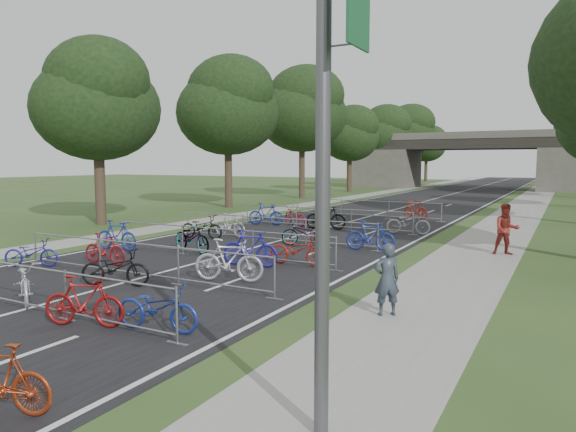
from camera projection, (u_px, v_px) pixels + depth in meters
The scene contains 41 objects.
road at pixel (447, 195), 52.21m from camera, with size 11.00×140.00×0.01m, color black.
sidewalk_right at pixel (534, 198), 48.39m from camera, with size 3.00×140.00×0.01m, color gray.
sidewalk_left at pixel (376, 193), 55.80m from camera, with size 2.00×140.00×0.01m, color gray.
lane_markings at pixel (447, 196), 52.21m from camera, with size 0.12×140.00×0.00m, color silver.
overpass_bridge at pixel (473, 161), 64.92m from camera, with size 31.00×8.00×7.05m.
lamppost at pixel (326, 84), 5.92m from camera, with size 0.61×0.65×8.21m.
tree_left_0 at pixel (97, 104), 27.27m from camera, with size 6.72×6.72×10.25m.
tree_left_1 at pixel (228, 109), 37.65m from camera, with size 7.56×7.56×11.53m.
tree_left_2 at pixel (303, 111), 48.03m from camera, with size 8.40×8.40×12.81m.
tree_left_3 at pixel (350, 135), 58.66m from camera, with size 6.72×6.72×10.25m.
tree_left_4 at pixel (384, 133), 69.04m from camera, with size 7.56×7.56×11.53m.
tree_left_5 at pixel (408, 132), 79.42m from camera, with size 8.40×8.40×12.81m.
tree_left_6 at pixel (427, 144), 90.05m from camera, with size 6.72×6.72×10.25m.
barrier_row_1 at pixel (21, 287), 11.69m from camera, with size 9.70×0.08×1.10m.
barrier_row_2 at pixel (137, 261), 14.83m from camera, with size 9.70×0.08×1.10m.
barrier_row_3 at pixel (216, 243), 18.14m from camera, with size 9.70×0.08×1.10m.
barrier_row_4 at pixel (273, 230), 21.63m from camera, with size 9.70×0.08×1.10m.
barrier_row_5 at pixel (323, 218), 25.99m from camera, with size 9.70×0.08×1.10m.
barrier_row_6 at pixel (365, 209), 31.23m from camera, with size 9.70×0.08×1.10m.
bike_5 at pixel (25, 281), 12.37m from camera, with size 0.69×1.98×1.04m, color #B7B6BE.
bike_6 at pixel (84, 302), 10.50m from camera, with size 0.50×1.78×1.07m, color maroon.
bike_7 at pixel (157, 308), 10.25m from camera, with size 0.64×1.84×0.97m, color navy.
bike_8 at pixel (31, 253), 16.58m from camera, with size 0.60×1.72×0.90m, color navy.
bike_9 at pixel (105, 249), 16.88m from camera, with size 0.49×1.74×1.05m, color maroon.
bike_10 at pixel (115, 268), 13.98m from camera, with size 0.67×1.91×1.00m, color black.
bike_11 at pixel (229, 261), 14.49m from camera, with size 0.58×2.04×1.22m, color #B2B4BA.
bike_12 at pixel (117, 236), 19.69m from camera, with size 0.54×1.93×1.16m, color navy.
bike_13 at pixel (192, 238), 19.21m from camera, with size 0.74×2.12×1.11m, color gray.
bike_14 at pixel (250, 248), 16.64m from camera, with size 0.56×1.98×1.19m, color #1F1B98.
bike_15 at pixel (297, 250), 16.84m from camera, with size 0.68×1.94×1.02m, color maroon.
bike_16 at pixel (202, 227), 22.61m from camera, with size 0.70×2.01×1.05m, color black.
bike_17 at pixel (230, 225), 23.19m from camera, with size 0.50×1.78×1.07m, color #ABACB3.
bike_18 at pixel (306, 233), 20.82m from camera, with size 0.68×1.95×1.02m, color gray.
bike_19 at pixel (370, 236), 19.54m from camera, with size 0.54×1.92×1.15m, color navy.
bike_20 at pixel (266, 214), 27.64m from camera, with size 0.55×1.96×1.18m, color navy.
bike_21 at pixel (295, 216), 27.44m from camera, with size 0.68×1.96×1.03m, color maroon.
bike_22 at pixel (326, 217), 25.79m from camera, with size 0.58×2.05×1.23m, color black.
bike_23 at pixel (408, 223), 24.15m from camera, with size 0.71×2.02×1.06m, color #A8A8B0.
bike_27 at pixel (415, 210), 30.66m from camera, with size 0.53×1.86×1.12m, color maroon.
pedestrian_a at pixel (387, 280), 11.28m from camera, with size 0.59×0.39×1.61m, color #2D3543.
pedestrian_b at pixel (506, 230), 18.70m from camera, with size 0.91×0.71×1.87m, color maroon.
Camera 1 is at (10.86, -3.52, 3.38)m, focal length 32.00 mm.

